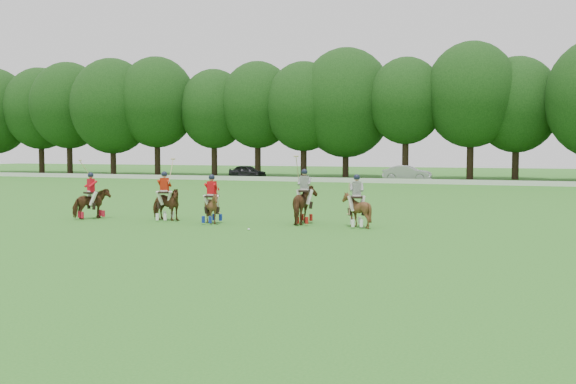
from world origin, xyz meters
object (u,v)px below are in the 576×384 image
(polo_red_b, at_px, (165,203))
(polo_ball, at_px, (249,229))
(car_left, at_px, (247,172))
(polo_red_c, at_px, (212,206))
(polo_stripe_a, at_px, (304,204))
(car_mid, at_px, (407,173))
(polo_stripe_b, at_px, (357,209))
(polo_red_a, at_px, (91,202))

(polo_red_b, xyz_separation_m, polo_ball, (4.87, -1.92, -0.72))
(car_left, xyz_separation_m, polo_red_c, (14.99, -38.70, 0.01))
(polo_stripe_a, xyz_separation_m, polo_ball, (-1.36, -2.81, -0.80))
(polo_red_c, relative_size, polo_stripe_a, 0.73)
(car_mid, bearing_deg, car_left, 90.15)
(polo_red_b, height_order, polo_stripe_b, polo_red_b)
(car_left, distance_m, polo_stripe_b, 43.36)
(polo_red_b, bearing_deg, car_left, 108.05)
(polo_stripe_b, relative_size, polo_ball, 23.88)
(polo_red_c, height_order, polo_stripe_a, polo_stripe_a)
(car_left, distance_m, polo_red_a, 39.91)
(polo_ball, bearing_deg, polo_red_c, 145.95)
(car_left, height_order, polo_red_a, polo_red_a)
(polo_stripe_a, bearing_deg, polo_red_c, -162.35)
(car_mid, relative_size, polo_red_a, 1.77)
(polo_stripe_b, bearing_deg, polo_red_b, -176.54)
(car_left, relative_size, polo_stripe_a, 1.47)
(polo_stripe_b, bearing_deg, polo_red_c, -172.37)
(polo_red_b, distance_m, polo_red_c, 2.49)
(polo_red_a, distance_m, polo_stripe_b, 12.16)
(car_mid, relative_size, polo_stripe_a, 1.64)
(polo_red_b, distance_m, polo_stripe_b, 8.60)
(polo_red_b, bearing_deg, polo_red_a, -172.31)
(polo_ball, bearing_deg, car_mid, 90.43)
(polo_red_a, relative_size, polo_stripe_a, 0.92)
(car_left, bearing_deg, polo_red_c, -144.16)
(car_mid, relative_size, polo_red_b, 1.72)
(car_mid, bearing_deg, polo_stripe_a, -177.30)
(polo_red_b, bearing_deg, polo_stripe_a, 8.18)
(polo_red_a, bearing_deg, polo_ball, -9.73)
(polo_red_c, xyz_separation_m, polo_ball, (2.39, -1.62, -0.69))
(car_mid, distance_m, polo_red_b, 38.67)
(car_left, bearing_deg, polo_stripe_a, -138.77)
(car_left, bearing_deg, polo_stripe_b, -136.22)
(polo_red_b, relative_size, polo_stripe_a, 0.95)
(polo_red_c, xyz_separation_m, polo_stripe_b, (6.11, 0.82, 0.03))
(polo_stripe_b, bearing_deg, polo_ball, -146.74)
(car_left, bearing_deg, polo_ball, -142.01)
(car_mid, height_order, polo_stripe_b, polo_stripe_b)
(polo_red_a, bearing_deg, car_mid, 78.24)
(car_mid, bearing_deg, polo_stripe_b, -173.79)
(polo_ball, bearing_deg, polo_red_a, 170.27)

